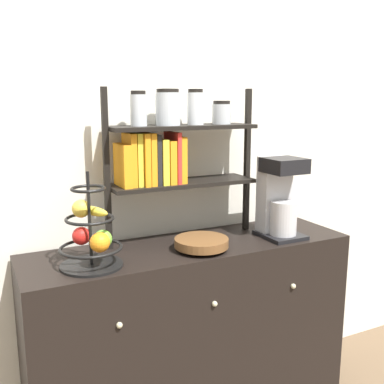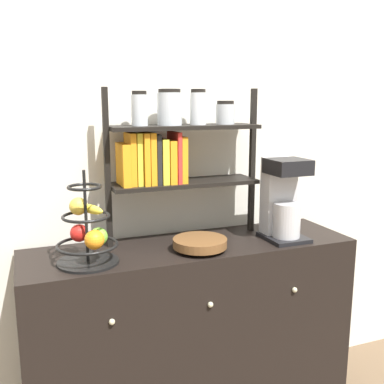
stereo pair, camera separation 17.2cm
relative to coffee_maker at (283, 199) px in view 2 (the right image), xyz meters
name	(u,v)px [view 2 (the right image)]	position (x,y,z in m)	size (l,w,h in m)	color
wall_back	(172,144)	(-0.43, 0.31, 0.24)	(7.00, 0.05, 2.60)	silver
sideboard	(192,334)	(-0.43, 0.06, -0.62)	(1.48, 0.44, 0.87)	black
coffee_maker	(283,199)	(0.00, 0.00, 0.00)	(0.18, 0.21, 0.38)	black
fruit_stand	(88,233)	(-0.89, -0.01, -0.06)	(0.24, 0.24, 0.37)	black
wooden_bowl	(200,243)	(-0.42, -0.03, -0.16)	(0.23, 0.23, 0.05)	brown
shelf_hutch	(169,147)	(-0.49, 0.17, 0.24)	(0.73, 0.20, 0.69)	black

